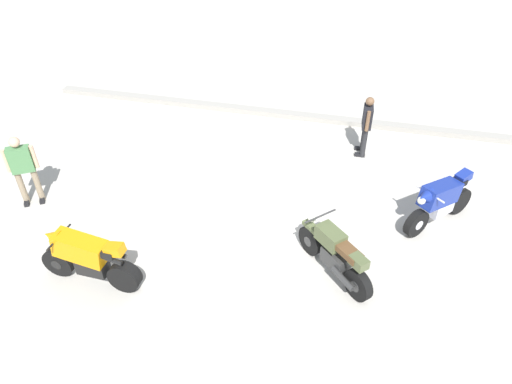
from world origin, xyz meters
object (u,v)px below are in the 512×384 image
at_px(motorcycle_olive_vintage, 334,254).
at_px(motorcycle_orange_sportbike, 87,257).
at_px(person_in_green_shirt, 23,166).
at_px(motorcycle_blue_sportbike, 440,200).
at_px(person_in_black_shirt, 366,123).

relative_size(motorcycle_olive_vintage, motorcycle_orange_sportbike, 0.77).
bearing_deg(motorcycle_orange_sportbike, person_in_green_shirt, -34.68).
xyz_separation_m(motorcycle_orange_sportbike, person_in_green_shirt, (-2.49, 1.85, 0.34)).
distance_m(motorcycle_blue_sportbike, motorcycle_orange_sportbike, 7.00).
xyz_separation_m(motorcycle_blue_sportbike, person_in_green_shirt, (-8.72, -1.35, 0.34)).
distance_m(motorcycle_olive_vintage, motorcycle_blue_sportbike, 2.79).
bearing_deg(person_in_black_shirt, motorcycle_orange_sportbike, 47.57).
bearing_deg(motorcycle_orange_sportbike, person_in_black_shirt, -127.11).
height_order(motorcycle_olive_vintage, person_in_black_shirt, person_in_black_shirt).
bearing_deg(motorcycle_blue_sportbike, person_in_black_shirt, -103.73).
bearing_deg(motorcycle_olive_vintage, motorcycle_blue_sportbike, -90.41).
relative_size(motorcycle_olive_vintage, motorcycle_blue_sportbike, 0.95).
bearing_deg(person_in_green_shirt, person_in_black_shirt, 86.74).
bearing_deg(person_in_green_shirt, motorcycle_blue_sportbike, 67.40).
distance_m(motorcycle_orange_sportbike, person_in_black_shirt, 7.25).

